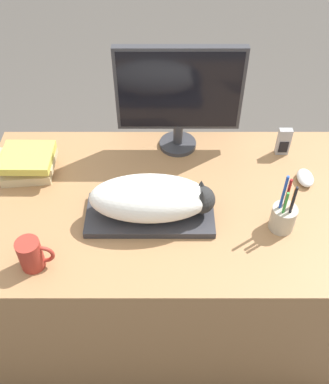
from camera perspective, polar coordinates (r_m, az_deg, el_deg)
name	(u,v)px	position (r m, az deg, el deg)	size (l,w,h in m)	color
desk	(177,260)	(1.83, 1.58, -8.61)	(1.41, 0.77, 0.70)	#9E7047
keyboard	(150,215)	(1.50, -1.91, -2.93)	(0.43, 0.18, 0.02)	#2D2D33
cat	(153,198)	(1.44, -1.43, -0.79)	(0.41, 0.18, 0.14)	white
monitor	(178,93)	(1.63, 1.76, 12.41)	(0.46, 0.14, 0.42)	#333338
computer_mouse	(305,178)	(1.70, 17.36, 1.76)	(0.06, 0.09, 0.04)	silver
coffee_mug	(31,255)	(1.41, -16.59, -7.62)	(0.11, 0.07, 0.11)	#9E2D23
pen_cup	(283,216)	(1.50, 14.78, -3.00)	(0.08, 0.08, 0.22)	#B2A893
phone	(283,142)	(1.77, 14.80, 6.21)	(0.05, 0.03, 0.11)	#99999E
book_stack	(26,163)	(1.71, -17.15, 3.56)	(0.21, 0.18, 0.09)	#C6B284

